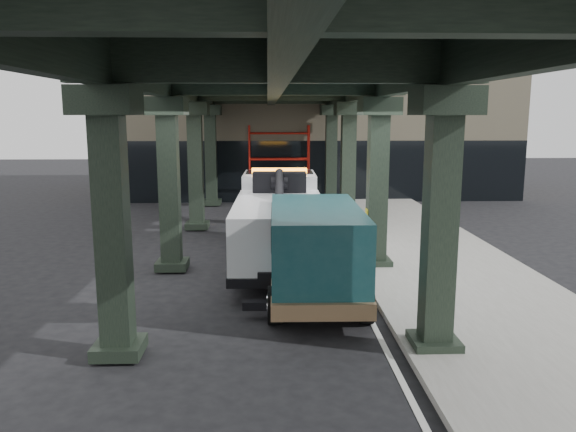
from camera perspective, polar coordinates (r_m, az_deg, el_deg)
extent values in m
plane|color=black|center=(14.79, 0.27, -7.51)|extent=(90.00, 90.00, 0.00)
cube|color=gray|center=(17.43, 15.00, -4.86)|extent=(5.00, 40.00, 0.15)
cube|color=silver|center=(16.84, 5.80, -5.32)|extent=(0.12, 38.00, 0.01)
cube|color=black|center=(10.75, 15.16, -0.88)|extent=(0.55, 0.55, 5.00)
cube|color=black|center=(10.56, 15.74, 11.19)|extent=(1.10, 1.10, 0.50)
cube|color=black|center=(11.41, 14.61, -12.39)|extent=(0.90, 0.90, 0.24)
cube|color=black|center=(16.51, 9.06, 3.12)|extent=(0.55, 0.55, 5.00)
cube|color=black|center=(16.39, 9.28, 10.95)|extent=(1.10, 1.10, 0.50)
cube|color=black|center=(16.94, 8.84, -4.69)|extent=(0.90, 0.90, 0.24)
cube|color=black|center=(22.39, 6.12, 5.02)|extent=(0.55, 0.55, 5.00)
cube|color=black|center=(22.30, 6.23, 10.79)|extent=(1.10, 1.10, 0.50)
cube|color=black|center=(22.71, 6.01, -0.81)|extent=(0.90, 0.90, 0.24)
cube|color=black|center=(28.32, 4.40, 6.13)|extent=(0.55, 0.55, 5.00)
cube|color=black|center=(28.25, 4.46, 10.68)|extent=(1.10, 1.10, 0.50)
cube|color=black|center=(28.58, 4.34, 1.48)|extent=(0.90, 0.90, 0.24)
cube|color=black|center=(10.65, -17.41, -1.09)|extent=(0.55, 0.55, 5.00)
cube|color=black|center=(10.46, -18.07, 11.08)|extent=(1.10, 1.10, 0.50)
cube|color=black|center=(11.32, -16.77, -12.69)|extent=(0.90, 0.90, 0.24)
cube|color=black|center=(16.44, -11.96, 3.00)|extent=(0.55, 0.55, 5.00)
cube|color=black|center=(16.32, -12.25, 10.86)|extent=(1.10, 1.10, 0.50)
cube|color=black|center=(16.88, -11.67, -4.84)|extent=(0.90, 0.90, 0.24)
cube|color=black|center=(22.34, -9.36, 4.94)|extent=(0.55, 0.55, 5.00)
cube|color=black|center=(22.25, -9.53, 10.71)|extent=(1.10, 1.10, 0.50)
cube|color=black|center=(22.67, -9.19, -0.91)|extent=(0.90, 0.90, 0.24)
cube|color=black|center=(28.28, -7.84, 6.06)|extent=(0.55, 0.55, 5.00)
cube|color=black|center=(28.22, -7.95, 10.62)|extent=(1.10, 1.10, 0.50)
cube|color=black|center=(28.54, -7.73, 1.41)|extent=(0.90, 0.90, 0.24)
cube|color=black|center=(16.42, 9.36, 13.74)|extent=(0.35, 32.00, 1.10)
cube|color=black|center=(16.35, -12.36, 13.66)|extent=(0.35, 32.00, 1.10)
cube|color=black|center=(16.11, -1.48, 13.94)|extent=(0.35, 32.00, 1.10)
cube|color=black|center=(16.17, -1.49, 16.42)|extent=(7.40, 32.00, 0.30)
cube|color=#C6B793|center=(34.17, 2.28, 9.36)|extent=(22.00, 10.00, 8.00)
cylinder|color=red|center=(29.09, -3.90, 5.25)|extent=(0.08, 0.08, 4.00)
cylinder|color=red|center=(28.30, -3.95, 5.11)|extent=(0.08, 0.08, 4.00)
cylinder|color=red|center=(29.15, 2.03, 5.28)|extent=(0.08, 0.08, 4.00)
cylinder|color=red|center=(28.36, 2.14, 5.14)|extent=(0.08, 0.08, 4.00)
cylinder|color=red|center=(29.19, -0.93, 3.32)|extent=(3.00, 0.08, 0.08)
cylinder|color=red|center=(29.06, -0.93, 5.86)|extent=(3.00, 0.08, 0.08)
cylinder|color=red|center=(28.99, -0.94, 8.43)|extent=(3.00, 0.08, 0.08)
cube|color=black|center=(17.00, -0.86, -2.62)|extent=(1.20, 7.80, 0.26)
cube|color=white|center=(19.44, -0.87, 1.65)|extent=(2.49, 2.54, 1.87)
cube|color=white|center=(20.59, -0.87, 0.67)|extent=(2.45, 0.78, 0.93)
cube|color=black|center=(19.62, -0.88, 3.26)|extent=(2.31, 1.40, 0.88)
cube|color=white|center=(15.69, -0.87, -1.19)|extent=(2.60, 5.24, 1.45)
cube|color=orange|center=(19.10, -0.88, 4.63)|extent=(1.87, 0.33, 0.17)
cube|color=black|center=(17.58, -0.88, 3.47)|extent=(1.67, 0.66, 0.62)
cylinder|color=black|center=(15.76, -0.88, 1.74)|extent=(0.33, 3.63, 1.39)
cube|color=black|center=(13.39, -0.86, -7.79)|extent=(0.34, 1.46, 0.19)
cube|color=black|center=(12.72, -0.86, -9.02)|extent=(1.66, 0.29, 0.19)
cylinder|color=black|center=(19.96, -4.14, -1.18)|extent=(0.39, 1.15, 1.14)
cylinder|color=silver|center=(19.96, -4.14, -1.18)|extent=(0.42, 0.64, 0.63)
cylinder|color=black|center=(19.96, 2.41, -1.16)|extent=(0.39, 1.15, 1.14)
cylinder|color=silver|center=(19.96, 2.41, -1.16)|extent=(0.42, 0.64, 0.63)
cylinder|color=black|center=(16.62, -4.81, -3.50)|extent=(0.39, 1.15, 1.14)
cylinder|color=silver|center=(16.62, -4.81, -3.50)|extent=(0.42, 0.64, 0.63)
cylinder|color=black|center=(16.62, 3.08, -3.48)|extent=(0.39, 1.15, 1.14)
cylinder|color=silver|center=(16.62, 3.08, -3.48)|extent=(0.42, 0.64, 0.63)
cylinder|color=black|center=(15.32, -5.15, -4.70)|extent=(0.39, 1.15, 1.14)
cylinder|color=silver|center=(15.32, -5.15, -4.70)|extent=(0.42, 0.64, 0.63)
cylinder|color=black|center=(15.32, 3.42, -4.68)|extent=(0.39, 1.15, 1.14)
cylinder|color=silver|center=(15.32, 3.42, -4.68)|extent=(0.42, 0.64, 0.63)
cube|color=#123E43|center=(16.37, 2.11, -2.31)|extent=(2.07, 1.13, 0.90)
cube|color=#123E43|center=(13.59, 2.82, -3.18)|extent=(2.17, 4.55, 1.96)
cube|color=olive|center=(14.18, 2.68, -5.97)|extent=(2.22, 5.65, 0.35)
cube|color=black|center=(15.82, 2.22, 0.22)|extent=(1.96, 0.46, 0.84)
cube|color=black|center=(13.78, 2.75, -0.86)|extent=(2.18, 3.64, 0.55)
cube|color=silver|center=(16.97, 1.99, -3.25)|extent=(2.01, 0.15, 0.30)
cylinder|color=black|center=(16.41, -1.40, -4.18)|extent=(0.29, 0.85, 0.84)
cylinder|color=silver|center=(16.41, -1.40, -4.18)|extent=(0.33, 0.47, 0.46)
cylinder|color=black|center=(16.53, 5.60, -4.12)|extent=(0.29, 0.85, 0.84)
cylinder|color=silver|center=(16.53, 5.60, -4.12)|extent=(0.33, 0.47, 0.46)
cylinder|color=black|center=(12.37, -1.41, -9.05)|extent=(0.29, 0.85, 0.84)
cylinder|color=silver|center=(12.37, -1.41, -9.05)|extent=(0.33, 0.47, 0.46)
cylinder|color=black|center=(12.53, 7.93, -8.89)|extent=(0.29, 0.85, 0.84)
cylinder|color=silver|center=(12.53, 7.93, -8.89)|extent=(0.33, 0.47, 0.46)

